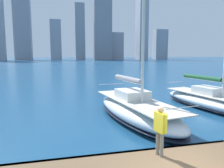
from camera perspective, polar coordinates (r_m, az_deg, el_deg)
name	(u,v)px	position (r m, az deg, el deg)	size (l,w,h in m)	color
dock_pier	(175,166)	(7.51, 16.22, -19.92)	(28.00, 2.80, 0.60)	brown
city_skyline	(52,29)	(166.18, -15.53, 13.76)	(169.12, 21.67, 53.38)	#979CA6
sailboat_forest	(213,101)	(17.58, 24.94, -3.96)	(3.94, 9.75, 12.71)	silver
sailboat_grey	(136,109)	(13.38, 6.27, -6.48)	(4.03, 9.24, 11.85)	silver
person_yellow_shirt	(160,126)	(7.56, 12.48, -10.60)	(0.30, 0.62, 1.72)	gray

